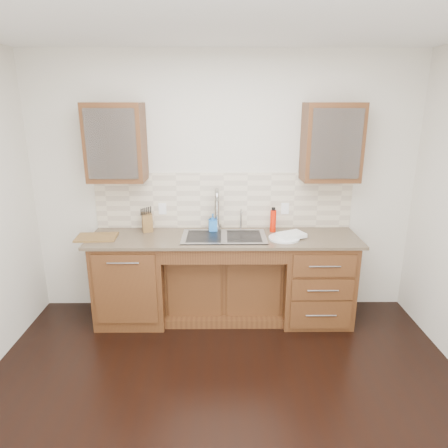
{
  "coord_description": "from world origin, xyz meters",
  "views": [
    {
      "loc": [
        -0.03,
        -2.36,
        2.2
      ],
      "look_at": [
        0.0,
        1.4,
        1.05
      ],
      "focal_mm": 32.0,
      "sensor_mm": 36.0,
      "label": 1
    }
  ],
  "objects_px": {
    "soap_bottle": "(213,223)",
    "water_bottle": "(273,221)",
    "plate": "(284,238)",
    "knife_block": "(147,222)",
    "cutting_board": "(96,237)"
  },
  "relations": [
    {
      "from": "soap_bottle",
      "to": "plate",
      "type": "bearing_deg",
      "value": -25.13
    },
    {
      "from": "soap_bottle",
      "to": "plate",
      "type": "distance_m",
      "value": 0.75
    },
    {
      "from": "knife_block",
      "to": "cutting_board",
      "type": "xyz_separation_m",
      "value": [
        -0.47,
        -0.24,
        -0.08
      ]
    },
    {
      "from": "plate",
      "to": "knife_block",
      "type": "distance_m",
      "value": 1.43
    },
    {
      "from": "soap_bottle",
      "to": "knife_block",
      "type": "xyz_separation_m",
      "value": [
        -0.69,
        0.04,
        -0.0
      ]
    },
    {
      "from": "plate",
      "to": "knife_block",
      "type": "relative_size",
      "value": 1.7
    },
    {
      "from": "knife_block",
      "to": "water_bottle",
      "type": "bearing_deg",
      "value": -17.48
    },
    {
      "from": "plate",
      "to": "knife_block",
      "type": "height_order",
      "value": "knife_block"
    },
    {
      "from": "water_bottle",
      "to": "cutting_board",
      "type": "xyz_separation_m",
      "value": [
        -1.78,
        -0.2,
        -0.11
      ]
    },
    {
      "from": "plate",
      "to": "cutting_board",
      "type": "xyz_separation_m",
      "value": [
        -1.86,
        0.04,
        0.0
      ]
    },
    {
      "from": "knife_block",
      "to": "soap_bottle",
      "type": "bearing_deg",
      "value": -18.6
    },
    {
      "from": "soap_bottle",
      "to": "knife_block",
      "type": "relative_size",
      "value": 1.04
    },
    {
      "from": "soap_bottle",
      "to": "water_bottle",
      "type": "distance_m",
      "value": 0.62
    },
    {
      "from": "cutting_board",
      "to": "plate",
      "type": "bearing_deg",
      "value": -1.21
    },
    {
      "from": "water_bottle",
      "to": "cutting_board",
      "type": "relative_size",
      "value": 0.59
    }
  ]
}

